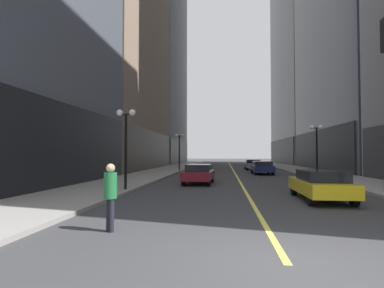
{
  "coord_description": "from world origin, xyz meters",
  "views": [
    {
      "loc": [
        -1.16,
        -5.88,
        2.02
      ],
      "look_at": [
        -4.31,
        24.95,
        3.03
      ],
      "focal_mm": 29.27,
      "sensor_mm": 36.0,
      "label": 1
    }
  ],
  "objects": [
    {
      "name": "street_lamp_right_mid",
      "position": [
        6.4,
        20.57,
        3.26
      ],
      "size": [
        1.06,
        0.36,
        4.43
      ],
      "color": "black",
      "rests_on": "ground"
    },
    {
      "name": "car_yellow",
      "position": [
        3.03,
        8.28,
        0.72
      ],
      "size": [
        1.88,
        4.6,
        1.32
      ],
      "color": "yellow",
      "rests_on": "ground"
    },
    {
      "name": "street_lamp_left_far",
      "position": [
        -6.4,
        30.69,
        3.26
      ],
      "size": [
        1.06,
        0.36,
        4.43
      ],
      "color": "black",
      "rests_on": "ground"
    },
    {
      "name": "pedestrian_in_green_parka",
      "position": [
        -4.12,
        2.08,
        1.04
      ],
      "size": [
        0.48,
        0.48,
        1.77
      ],
      "color": "black",
      "rests_on": "ground"
    },
    {
      "name": "sidewalk_left",
      "position": [
        -8.25,
        35.0,
        0.07
      ],
      "size": [
        4.5,
        78.0,
        0.15
      ],
      "primitive_type": "cube",
      "color": "gray",
      "rests_on": "ground"
    },
    {
      "name": "car_grey",
      "position": [
        2.55,
        35.12,
        0.72
      ],
      "size": [
        1.95,
        4.13,
        1.32
      ],
      "color": "slate",
      "rests_on": "ground"
    },
    {
      "name": "street_lamp_left_near",
      "position": [
        -6.4,
        10.43,
        3.26
      ],
      "size": [
        1.06,
        0.36,
        4.43
      ],
      "color": "black",
      "rests_on": "ground"
    },
    {
      "name": "ground_plane",
      "position": [
        0.0,
        35.0,
        0.0
      ],
      "size": [
        200.0,
        200.0,
        0.0
      ],
      "primitive_type": "plane",
      "color": "#38383A"
    },
    {
      "name": "lane_centre_stripe",
      "position": [
        0.0,
        35.0,
        0.0
      ],
      "size": [
        0.16,
        70.0,
        0.01
      ],
      "primitive_type": "cube",
      "color": "#E5D64C",
      "rests_on": "ground"
    },
    {
      "name": "car_maroon",
      "position": [
        -2.85,
        15.4,
        0.72
      ],
      "size": [
        2.0,
        4.34,
        1.32
      ],
      "color": "maroon",
      "rests_on": "ground"
    },
    {
      "name": "sidewalk_right",
      "position": [
        8.25,
        35.0,
        0.07
      ],
      "size": [
        4.5,
        78.0,
        0.15
      ],
      "primitive_type": "cube",
      "color": "gray",
      "rests_on": "ground"
    },
    {
      "name": "car_navy",
      "position": [
        2.65,
        26.01,
        0.72
      ],
      "size": [
        1.93,
        4.47,
        1.32
      ],
      "color": "#141E4C",
      "rests_on": "ground"
    },
    {
      "name": "building_left_far",
      "position": [
        -15.94,
        60.0,
        34.63
      ],
      "size": [
        11.07,
        26.0,
        69.45
      ],
      "color": "gray",
      "rests_on": "ground"
    }
  ]
}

